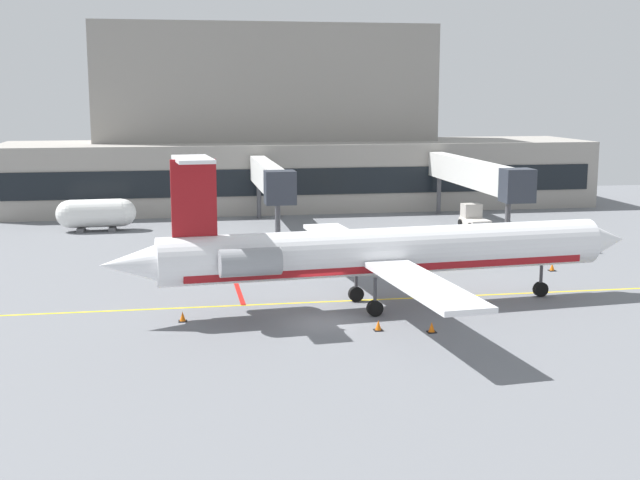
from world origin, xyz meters
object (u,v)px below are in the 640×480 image
pushback_tractor (456,251)px  fuel_tank (96,213)px  baggage_tug (369,245)px  regional_jet (379,252)px  belt_loader (473,217)px

pushback_tractor → fuel_tank: size_ratio=0.57×
baggage_tug → regional_jet: bearing=-101.1°
baggage_tug → pushback_tractor: (5.79, -2.93, -0.04)m
regional_jet → baggage_tug: bearing=78.9°
regional_jet → belt_loader: size_ratio=9.45×
regional_jet → belt_loader: 31.30m
pushback_tractor → baggage_tug: bearing=153.2°
baggage_tug → pushback_tractor: size_ratio=0.84×
regional_jet → belt_loader: bearing=60.0°
regional_jet → pushback_tractor: 14.90m
baggage_tug → belt_loader: size_ratio=1.01×
regional_jet → belt_loader: (15.60, 27.04, -2.30)m
regional_jet → fuel_tank: (-18.35, 31.06, -1.69)m
regional_jet → pushback_tractor: (8.70, 11.86, -2.39)m
regional_jet → belt_loader: regional_jet is taller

